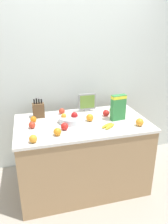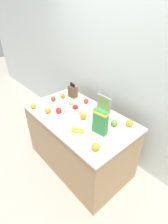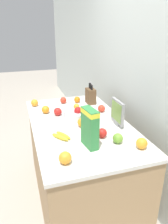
# 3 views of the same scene
# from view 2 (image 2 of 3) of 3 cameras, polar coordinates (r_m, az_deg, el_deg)

# --- Properties ---
(ground_plane) EXTENTS (14.00, 14.00, 0.00)m
(ground_plane) POSITION_cam_2_polar(r_m,az_deg,el_deg) (2.94, -1.42, -15.75)
(ground_plane) COLOR #B2A899
(wall_back) EXTENTS (9.00, 0.06, 2.60)m
(wall_back) POSITION_cam_2_polar(r_m,az_deg,el_deg) (2.58, 9.67, 11.92)
(wall_back) COLOR silver
(wall_back) RESTS_ON ground_plane
(counter) EXTENTS (1.55, 0.89, 0.89)m
(counter) POSITION_cam_2_polar(r_m,az_deg,el_deg) (2.62, -1.56, -9.30)
(counter) COLOR tan
(counter) RESTS_ON ground_plane
(knife_block) EXTENTS (0.14, 0.09, 0.27)m
(knife_block) POSITION_cam_2_polar(r_m,az_deg,el_deg) (2.78, -3.71, 6.67)
(knife_block) COLOR brown
(knife_block) RESTS_ON counter
(small_monitor) EXTENTS (0.23, 0.03, 0.24)m
(small_monitor) POSITION_cam_2_polar(r_m,az_deg,el_deg) (2.37, 6.55, 2.69)
(small_monitor) COLOR gray
(small_monitor) RESTS_ON counter
(cereal_box) EXTENTS (0.18, 0.10, 0.31)m
(cereal_box) POSITION_cam_2_polar(r_m,az_deg,el_deg) (1.97, 5.36, -2.94)
(cereal_box) COLOR #338442
(cereal_box) RESTS_ON counter
(fruit_bowl) EXTENTS (0.28, 0.28, 0.12)m
(fruit_bowl) POSITION_cam_2_polar(r_m,az_deg,el_deg) (2.42, -3.29, 1.03)
(fruit_bowl) COLOR silver
(fruit_bowl) RESTS_ON counter
(banana_bunch) EXTENTS (0.19, 0.16, 0.04)m
(banana_bunch) POSITION_cam_2_polar(r_m,az_deg,el_deg) (2.07, -2.09, -5.99)
(banana_bunch) COLOR yellow
(banana_bunch) RESTS_ON counter
(apple_rear) EXTENTS (0.07, 0.07, 0.07)m
(apple_rear) POSITION_cam_2_polar(r_m,az_deg,el_deg) (2.72, -10.02, 4.31)
(apple_rear) COLOR red
(apple_rear) RESTS_ON counter
(apple_rightmost) EXTENTS (0.08, 0.08, 0.08)m
(apple_rightmost) POSITION_cam_2_polar(r_m,az_deg,el_deg) (2.17, 9.84, -3.58)
(apple_rightmost) COLOR #6B9E33
(apple_rightmost) RESTS_ON counter
(apple_leftmost) EXTENTS (0.08, 0.08, 0.08)m
(apple_leftmost) POSITION_cam_2_polar(r_m,az_deg,el_deg) (2.61, 0.69, 3.67)
(apple_leftmost) COLOR red
(apple_leftmost) RESTS_ON counter
(apple_by_knife_block) EXTENTS (0.08, 0.08, 0.08)m
(apple_by_knife_block) POSITION_cam_2_polar(r_m,az_deg,el_deg) (2.41, -8.30, 0.53)
(apple_by_knife_block) COLOR red
(apple_by_knife_block) RESTS_ON counter
(apple_near_bananas) EXTENTS (0.08, 0.08, 0.08)m
(apple_near_bananas) POSITION_cam_2_polar(r_m,az_deg,el_deg) (2.18, 5.97, -3.08)
(apple_near_bananas) COLOR red
(apple_near_bananas) RESTS_ON counter
(orange_back_center) EXTENTS (0.08, 0.08, 0.08)m
(orange_back_center) POSITION_cam_2_polar(r_m,az_deg,el_deg) (2.59, -16.25, 1.95)
(orange_back_center) COLOR orange
(orange_back_center) RESTS_ON counter
(orange_near_bowl) EXTENTS (0.09, 0.09, 0.09)m
(orange_near_bowl) POSITION_cam_2_polar(r_m,az_deg,el_deg) (1.83, 3.85, -11.21)
(orange_near_bowl) COLOR orange
(orange_near_bowl) RESTS_ON counter
(orange_mid_right) EXTENTS (0.08, 0.08, 0.08)m
(orange_mid_right) POSITION_cam_2_polar(r_m,az_deg,el_deg) (2.43, -11.72, 0.48)
(orange_mid_right) COLOR orange
(orange_mid_right) RESTS_ON counter
(orange_by_cereal) EXTENTS (0.09, 0.09, 0.09)m
(orange_by_cereal) POSITION_cam_2_polar(r_m,az_deg,el_deg) (2.26, -0.10, -1.30)
(orange_by_cereal) COLOR orange
(orange_by_cereal) RESTS_ON counter
(orange_front_right) EXTENTS (0.09, 0.09, 0.09)m
(orange_front_right) POSITION_cam_2_polar(r_m,az_deg,el_deg) (2.20, 14.69, -3.57)
(orange_front_right) COLOR orange
(orange_front_right) RESTS_ON counter
(orange_front_left) EXTENTS (0.07, 0.07, 0.07)m
(orange_front_left) POSITION_cam_2_polar(r_m,az_deg,el_deg) (2.78, -6.93, 5.23)
(orange_front_left) COLOR orange
(orange_front_left) RESTS_ON counter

